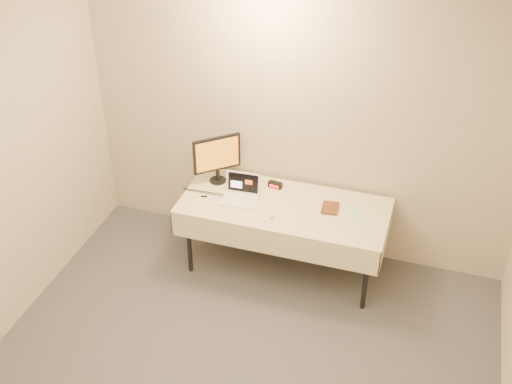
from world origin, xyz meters
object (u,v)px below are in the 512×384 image
(laptop, at_px, (241,193))
(monitor, at_px, (217,156))
(table, at_px, (284,211))
(book, at_px, (322,199))

(laptop, xyz_separation_m, monitor, (-0.30, 0.20, 0.22))
(monitor, bearing_deg, table, -56.47)
(table, xyz_separation_m, monitor, (-0.70, 0.19, 0.34))
(table, bearing_deg, laptop, -178.48)
(laptop, relative_size, book, 1.70)
(table, bearing_deg, book, 10.08)
(book, bearing_deg, laptop, -179.34)
(table, xyz_separation_m, book, (0.33, 0.06, 0.16))
(table, relative_size, laptop, 5.62)
(table, bearing_deg, monitor, 165.13)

